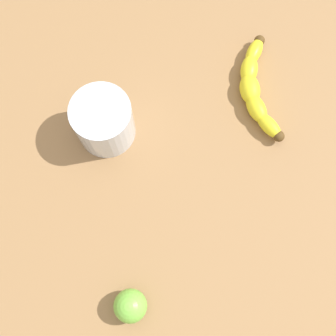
# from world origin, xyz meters

# --- Properties ---
(wooden_tabletop) EXTENTS (1.20, 1.20, 0.03)m
(wooden_tabletop) POSITION_xyz_m (0.00, 0.00, 0.01)
(wooden_tabletop) COLOR olive
(wooden_tabletop) RESTS_ON ground
(banana) EXTENTS (0.08, 0.19, 0.03)m
(banana) POSITION_xyz_m (0.09, 0.08, 0.05)
(banana) COLOR yellow
(banana) RESTS_ON wooden_tabletop
(smoothie_glass) EXTENTS (0.09, 0.09, 0.09)m
(smoothie_glass) POSITION_xyz_m (-0.16, 0.09, 0.07)
(smoothie_glass) COLOR silver
(smoothie_glass) RESTS_ON wooden_tabletop
(lime_fruit) EXTENTS (0.05, 0.05, 0.05)m
(lime_fruit) POSITION_xyz_m (-0.19, -0.19, 0.05)
(lime_fruit) COLOR #75C142
(lime_fruit) RESTS_ON wooden_tabletop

